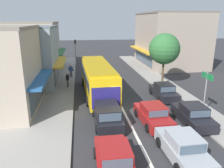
% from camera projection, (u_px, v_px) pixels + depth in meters
% --- Properties ---
extents(ground_plane, '(140.00, 140.00, 0.00)m').
position_uv_depth(ground_plane, '(123.00, 110.00, 18.52)').
color(ground_plane, '#2D2D30').
extents(lane_centre_line, '(0.20, 28.00, 0.01)m').
position_uv_depth(lane_centre_line, '(116.00, 95.00, 22.32)').
color(lane_centre_line, silver).
rests_on(lane_centre_line, ground).
extents(sidewalk_left, '(5.20, 44.00, 0.14)m').
position_uv_depth(sidewalk_left, '(50.00, 91.00, 23.22)').
color(sidewalk_left, gray).
rests_on(sidewalk_left, ground).
extents(kerb_right, '(2.80, 44.00, 0.12)m').
position_uv_depth(kerb_right, '(166.00, 86.00, 25.09)').
color(kerb_right, gray).
rests_on(kerb_right, ground).
extents(shopfront_mid_block, '(9.07, 7.66, 6.78)m').
position_uv_depth(shopfront_mid_block, '(20.00, 57.00, 24.63)').
color(shopfront_mid_block, '#84939E').
rests_on(shopfront_mid_block, ground).
extents(shopfront_far_end, '(7.90, 9.23, 7.17)m').
position_uv_depth(shopfront_far_end, '(34.00, 46.00, 32.89)').
color(shopfront_far_end, '#B2A38E').
rests_on(shopfront_far_end, ground).
extents(building_right_far, '(9.98, 11.78, 8.59)m').
position_uv_depth(building_right_far, '(170.00, 40.00, 36.20)').
color(building_right_far, gray).
rests_on(building_right_far, ground).
extents(city_bus, '(3.03, 10.94, 3.23)m').
position_uv_depth(city_bus, '(97.00, 77.00, 21.90)').
color(city_bus, yellow).
rests_on(city_bus, ground).
extents(wagon_queue_gap_filler, '(1.97, 4.52, 1.58)m').
position_uv_depth(wagon_queue_gap_filler, '(107.00, 115.00, 15.87)').
color(wagon_queue_gap_filler, black).
rests_on(wagon_queue_gap_filler, ground).
extents(sedan_behind_bus_mid, '(1.94, 4.22, 1.47)m').
position_uv_depth(sedan_behind_bus_mid, '(183.00, 148.00, 11.92)').
color(sedan_behind_bus_mid, '#9EA3A8').
rests_on(sedan_behind_bus_mid, ground).
extents(sedan_adjacent_lane_trail, '(2.03, 4.27, 1.47)m').
position_uv_depth(sedan_adjacent_lane_trail, '(153.00, 115.00, 16.06)').
color(sedan_adjacent_lane_trail, maroon).
rests_on(sedan_adjacent_lane_trail, ground).
extents(sedan_behind_bus_near, '(1.93, 4.22, 1.47)m').
position_uv_depth(sedan_behind_bus_near, '(114.00, 160.00, 10.82)').
color(sedan_behind_bus_near, maroon).
rests_on(sedan_behind_bus_near, ground).
extents(parked_sedan_kerb_front, '(2.01, 4.26, 1.47)m').
position_uv_depth(parked_sedan_kerb_front, '(193.00, 115.00, 16.02)').
color(parked_sedan_kerb_front, black).
rests_on(parked_sedan_kerb_front, ground).
extents(parked_sedan_kerb_second, '(1.93, 4.21, 1.47)m').
position_uv_depth(parked_sedan_kerb_second, '(164.00, 92.00, 21.31)').
color(parked_sedan_kerb_second, black).
rests_on(parked_sedan_kerb_second, ground).
extents(traffic_light_downstreet, '(0.33, 0.24, 4.20)m').
position_uv_depth(traffic_light_downstreet, '(75.00, 48.00, 37.54)').
color(traffic_light_downstreet, gray).
rests_on(traffic_light_downstreet, ground).
extents(directional_road_sign, '(0.10, 1.40, 3.60)m').
position_uv_depth(directional_road_sign, '(206.00, 84.00, 16.63)').
color(directional_road_sign, gray).
rests_on(directional_road_sign, ground).
extents(street_tree_right, '(3.46, 3.46, 6.01)m').
position_uv_depth(street_tree_right, '(164.00, 49.00, 24.42)').
color(street_tree_right, brown).
rests_on(street_tree_right, ground).
extents(pedestrian_with_handbag_near, '(0.65, 0.25, 1.63)m').
position_uv_depth(pedestrian_with_handbag_near, '(71.00, 70.00, 28.60)').
color(pedestrian_with_handbag_near, '#333338').
rests_on(pedestrian_with_handbag_near, sidewalk_left).
extents(pedestrian_browsing_midblock, '(0.35, 0.53, 1.63)m').
position_uv_depth(pedestrian_browsing_midblock, '(68.00, 79.00, 24.27)').
color(pedestrian_browsing_midblock, '#4C4742').
rests_on(pedestrian_browsing_midblock, sidewalk_left).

